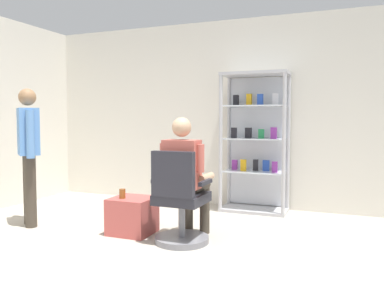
% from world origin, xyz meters
% --- Properties ---
extents(ground_plane, '(7.20, 7.20, 0.00)m').
position_xyz_m(ground_plane, '(0.00, 0.00, 0.00)').
color(ground_plane, '#B2A899').
extents(back_wall, '(6.00, 0.10, 2.70)m').
position_xyz_m(back_wall, '(0.00, 3.00, 1.35)').
color(back_wall, silver).
rests_on(back_wall, ground).
extents(display_cabinet_main, '(0.90, 0.45, 1.90)m').
position_xyz_m(display_cabinet_main, '(0.40, 2.76, 0.96)').
color(display_cabinet_main, '#B7B7BC').
rests_on(display_cabinet_main, ground).
extents(office_chair, '(0.57, 0.56, 0.96)m').
position_xyz_m(office_chair, '(0.01, 1.01, 0.39)').
color(office_chair, slate).
rests_on(office_chair, ground).
extents(seated_shopkeeper, '(0.49, 0.57, 1.29)m').
position_xyz_m(seated_shopkeeper, '(0.01, 1.18, 0.71)').
color(seated_shopkeeper, '#3F382D').
rests_on(seated_shopkeeper, ground).
extents(storage_crate, '(0.46, 0.43, 0.40)m').
position_xyz_m(storage_crate, '(-0.62, 1.16, 0.20)').
color(storage_crate, '#B24C47').
rests_on(storage_crate, ground).
extents(tea_glass, '(0.07, 0.07, 0.11)m').
position_xyz_m(tea_glass, '(-0.71, 1.09, 0.45)').
color(tea_glass, brown).
rests_on(tea_glass, storage_crate).
extents(standing_customer, '(0.42, 0.40, 1.63)m').
position_xyz_m(standing_customer, '(-1.93, 1.00, 0.93)').
color(standing_customer, '#3F382D').
rests_on(standing_customer, ground).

